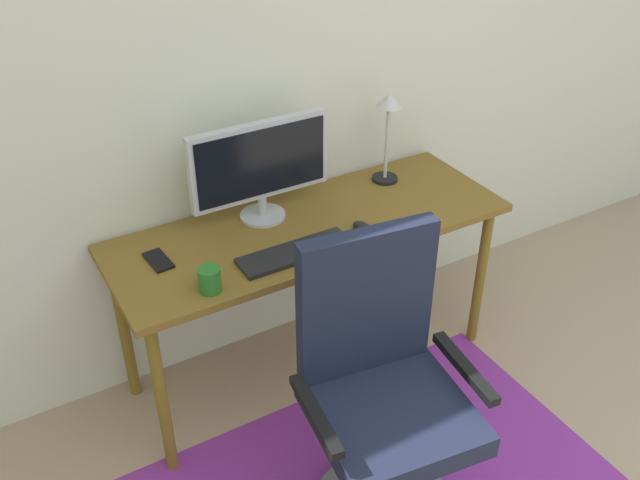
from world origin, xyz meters
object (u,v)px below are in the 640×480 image
at_px(keyboard, 295,252).
at_px(office_chair, 382,414).
at_px(computer_mouse, 363,228).
at_px(coffee_cup, 210,280).
at_px(monitor, 260,164).
at_px(desk, 310,241).
at_px(cell_phone, 158,260).
at_px(desk_lamp, 388,120).

xyz_separation_m(keyboard, office_chair, (-0.01, -0.59, -0.28)).
relative_size(computer_mouse, coffee_cup, 1.17).
bearing_deg(monitor, computer_mouse, -46.08).
xyz_separation_m(coffee_cup, office_chair, (0.34, -0.55, -0.31)).
distance_m(desk, office_chair, 0.79).
relative_size(coffee_cup, office_chair, 0.08).
relative_size(monitor, office_chair, 0.53).
bearing_deg(cell_phone, desk, -9.52).
xyz_separation_m(monitor, coffee_cup, (-0.37, -0.34, -0.19)).
height_order(keyboard, desk_lamp, desk_lamp).
bearing_deg(desk, coffee_cup, -157.97).
distance_m(desk_lamp, office_chair, 1.22).
relative_size(keyboard, coffee_cup, 4.84).
bearing_deg(office_chair, desk_lamp, 62.97).
bearing_deg(desk, keyboard, -133.53).
xyz_separation_m(desk_lamp, office_chair, (-0.62, -0.90, -0.55)).
relative_size(desk, keyboard, 3.66).
bearing_deg(coffee_cup, cell_phone, 110.75).
bearing_deg(monitor, desk, -46.86).
relative_size(monitor, keyboard, 1.32).
distance_m(desk, desk_lamp, 0.60).
distance_m(computer_mouse, desk_lamp, 0.51).
bearing_deg(desk, desk_lamp, 18.56).
relative_size(computer_mouse, desk_lamp, 0.26).
height_order(keyboard, office_chair, office_chair).
height_order(cell_phone, desk_lamp, desk_lamp).
relative_size(desk, computer_mouse, 15.14).
relative_size(monitor, coffee_cup, 6.37).
bearing_deg(keyboard, monitor, 87.03).
bearing_deg(computer_mouse, desk_lamp, 44.29).
bearing_deg(desk_lamp, monitor, -178.90).
distance_m(keyboard, computer_mouse, 0.30).
xyz_separation_m(desk, keyboard, (-0.15, -0.16, 0.09)).
distance_m(desk, keyboard, 0.23).
relative_size(desk, cell_phone, 11.24).
bearing_deg(office_chair, desk, 85.24).
height_order(monitor, computer_mouse, monitor).
height_order(monitor, coffee_cup, monitor).
xyz_separation_m(computer_mouse, desk_lamp, (0.31, 0.30, 0.26)).
relative_size(keyboard, office_chair, 0.40).
bearing_deg(computer_mouse, cell_phone, 164.94).
xyz_separation_m(computer_mouse, office_chair, (-0.31, -0.60, -0.28)).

